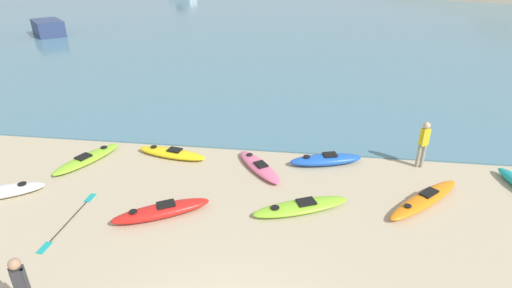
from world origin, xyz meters
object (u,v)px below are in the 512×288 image
object	(u,v)px
kayak_on_sand_4	(162,211)
kayak_on_sand_8	(301,207)
kayak_on_sand_1	(326,160)
person_near_waterline	(424,142)
loose_paddle	(69,220)
kayak_on_sand_5	(172,153)
moored_boat_0	(48,28)
kayak_on_sand_3	(425,199)
kayak_on_sand_0	(87,159)
kayak_on_sand_7	(259,166)
person_near_foreground	(23,288)

from	to	relation	value
kayak_on_sand_4	kayak_on_sand_8	distance (m)	4.08
kayak_on_sand_1	person_near_waterline	size ratio (longest dim) A/B	1.58
kayak_on_sand_8	loose_paddle	xyz separation A→B (m)	(-6.54, -1.41, -0.11)
kayak_on_sand_5	moored_boat_0	bearing A→B (deg)	131.16
kayak_on_sand_5	person_near_waterline	size ratio (longest dim) A/B	1.63
moored_boat_0	kayak_on_sand_5	bearing A→B (deg)	-48.84
kayak_on_sand_1	kayak_on_sand_8	size ratio (longest dim) A/B	0.90
person_near_waterline	moored_boat_0	bearing A→B (deg)	143.01
kayak_on_sand_3	person_near_waterline	size ratio (longest dim) A/B	1.65
kayak_on_sand_0	kayak_on_sand_3	bearing A→B (deg)	-5.57
kayak_on_sand_7	person_near_waterline	bearing A→B (deg)	9.67
moored_boat_0	kayak_on_sand_7	bearing A→B (deg)	-44.78
kayak_on_sand_5	person_near_waterline	world-z (taller)	person_near_waterline
kayak_on_sand_0	loose_paddle	world-z (taller)	kayak_on_sand_0
person_near_foreground	loose_paddle	bearing A→B (deg)	109.58
person_near_foreground	person_near_waterline	bearing A→B (deg)	40.10
kayak_on_sand_0	kayak_on_sand_7	xyz separation A→B (m)	(6.28, 0.25, 0.01)
kayak_on_sand_0	kayak_on_sand_3	distance (m)	11.60
kayak_on_sand_8	moored_boat_0	xyz separation A→B (m)	(-23.22, 23.75, 0.59)
person_near_foreground	moored_boat_0	bearing A→B (deg)	122.08
kayak_on_sand_8	kayak_on_sand_7	bearing A→B (deg)	124.58
kayak_on_sand_7	kayak_on_sand_5	bearing A→B (deg)	170.74
person_near_waterline	loose_paddle	bearing A→B (deg)	-156.53
kayak_on_sand_5	kayak_on_sand_8	size ratio (longest dim) A/B	0.93
kayak_on_sand_1	kayak_on_sand_5	bearing A→B (deg)	-178.19
kayak_on_sand_1	person_near_waterline	bearing A→B (deg)	4.00
person_near_foreground	person_near_waterline	distance (m)	12.32
kayak_on_sand_4	person_near_foreground	distance (m)	4.23
kayak_on_sand_3	kayak_on_sand_7	world-z (taller)	kayak_on_sand_3
kayak_on_sand_4	person_near_waterline	xyz separation A→B (m)	(8.07, 4.01, 0.81)
kayak_on_sand_3	loose_paddle	bearing A→B (deg)	-167.48
kayak_on_sand_8	person_near_foreground	xyz separation A→B (m)	(-5.36, -4.74, 0.85)
kayak_on_sand_4	kayak_on_sand_0	bearing A→B (deg)	143.73
kayak_on_sand_4	kayak_on_sand_3	bearing A→B (deg)	12.28
kayak_on_sand_4	kayak_on_sand_8	size ratio (longest dim) A/B	0.92
kayak_on_sand_0	kayak_on_sand_4	xyz separation A→B (m)	(3.82, -2.81, 0.05)
kayak_on_sand_5	person_near_waterline	bearing A→B (deg)	2.61
kayak_on_sand_3	kayak_on_sand_1	bearing A→B (deg)	144.32
kayak_on_sand_4	person_near_waterline	distance (m)	9.05
kayak_on_sand_0	kayak_on_sand_1	size ratio (longest dim) A/B	1.05
kayak_on_sand_4	person_near_foreground	bearing A→B (deg)	-109.07
person_near_waterline	kayak_on_sand_3	bearing A→B (deg)	-98.60
kayak_on_sand_1	kayak_on_sand_3	xyz separation A→B (m)	(2.93, -2.10, -0.03)
kayak_on_sand_5	kayak_on_sand_0	bearing A→B (deg)	-164.79
kayak_on_sand_7	person_near_waterline	distance (m)	5.76
kayak_on_sand_1	person_near_waterline	world-z (taller)	person_near_waterline
kayak_on_sand_3	person_near_waterline	xyz separation A→B (m)	(0.35, 2.33, 0.84)
person_near_foreground	moored_boat_0	distance (m)	33.63
kayak_on_sand_3	kayak_on_sand_4	world-z (taller)	kayak_on_sand_4
kayak_on_sand_8	kayak_on_sand_0	bearing A→B (deg)	165.72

